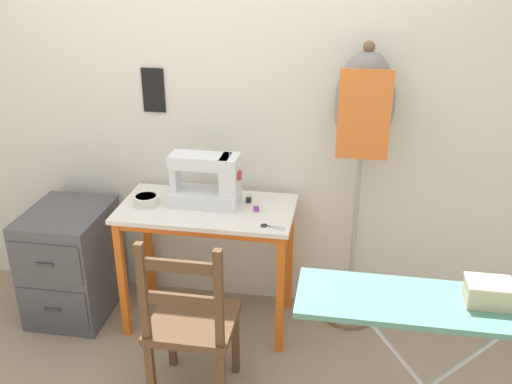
# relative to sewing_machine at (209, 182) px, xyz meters

# --- Properties ---
(ground_plane) EXTENTS (14.00, 14.00, 0.00)m
(ground_plane) POSITION_rel_sewing_machine_xyz_m (-0.01, -0.28, -0.88)
(ground_plane) COLOR gray
(wall_back) EXTENTS (10.00, 0.06, 2.55)m
(wall_back) POSITION_rel_sewing_machine_xyz_m (-0.01, 0.28, 0.40)
(wall_back) COLOR silver
(wall_back) RESTS_ON ground_plane
(sewing_table) EXTENTS (0.95, 0.50, 0.74)m
(sewing_table) POSITION_rel_sewing_machine_xyz_m (-0.01, -0.05, -0.25)
(sewing_table) COLOR silver
(sewing_table) RESTS_ON ground_plane
(sewing_machine) EXTENTS (0.38, 0.19, 0.31)m
(sewing_machine) POSITION_rel_sewing_machine_xyz_m (0.00, 0.00, 0.00)
(sewing_machine) COLOR white
(sewing_machine) RESTS_ON sewing_table
(fabric_bowl) EXTENTS (0.14, 0.14, 0.05)m
(fabric_bowl) POSITION_rel_sewing_machine_xyz_m (-0.34, -0.06, -0.11)
(fabric_bowl) COLOR silver
(fabric_bowl) RESTS_ON sewing_table
(scissors) EXTENTS (0.13, 0.06, 0.01)m
(scissors) POSITION_rel_sewing_machine_xyz_m (0.36, -0.21, -0.13)
(scissors) COLOR silver
(scissors) RESTS_ON sewing_table
(thread_spool_near_machine) EXTENTS (0.04, 0.04, 0.04)m
(thread_spool_near_machine) POSITION_rel_sewing_machine_xyz_m (0.21, 0.06, -0.11)
(thread_spool_near_machine) COLOR black
(thread_spool_near_machine) RESTS_ON sewing_table
(thread_spool_mid_table) EXTENTS (0.04, 0.04, 0.04)m
(thread_spool_mid_table) POSITION_rel_sewing_machine_xyz_m (0.27, -0.04, -0.11)
(thread_spool_mid_table) COLOR purple
(thread_spool_mid_table) RESTS_ON sewing_table
(wooden_chair) EXTENTS (0.40, 0.38, 0.91)m
(wooden_chair) POSITION_rel_sewing_machine_xyz_m (0.06, -0.64, -0.45)
(wooden_chair) COLOR #513823
(wooden_chair) RESTS_ON ground_plane
(filing_cabinet) EXTENTS (0.44, 0.54, 0.66)m
(filing_cabinet) POSITION_rel_sewing_machine_xyz_m (-0.83, -0.07, -0.55)
(filing_cabinet) COLOR #4C4C51
(filing_cabinet) RESTS_ON ground_plane
(dress_form) EXTENTS (0.32, 0.32, 1.62)m
(dress_form) POSITION_rel_sewing_machine_xyz_m (0.80, 0.15, 0.32)
(dress_form) COLOR #846647
(dress_form) RESTS_ON ground_plane
(ironing_board) EXTENTS (1.08, 0.32, 0.83)m
(ironing_board) POSITION_rel_sewing_machine_xyz_m (1.11, -0.86, -0.10)
(ironing_board) COLOR #518E7A
(ironing_board) RESTS_ON ground_plane
(storage_box) EXTENTS (0.17, 0.12, 0.09)m
(storage_box) POSITION_rel_sewing_machine_xyz_m (1.28, -0.84, -0.01)
(storage_box) COLOR beige
(storage_box) RESTS_ON ironing_board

